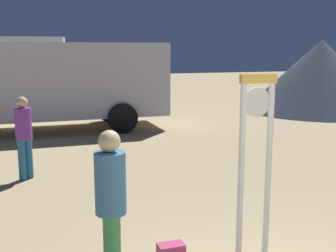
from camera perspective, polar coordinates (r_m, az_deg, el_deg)
standing_clock at (r=4.90m, az=11.81°, el=-3.52°), size 0.43×0.13×2.20m
person_near_clock at (r=4.39m, az=-7.78°, el=-10.12°), size 0.32×0.32×1.68m
person_distant at (r=8.43m, az=-19.02°, el=-0.98°), size 0.31×0.31×1.60m
box_truck_near at (r=13.36m, az=-15.15°, el=5.80°), size 7.24×2.53×2.68m
dome_tent at (r=18.25m, az=20.01°, el=6.46°), size 6.08×6.08×2.87m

